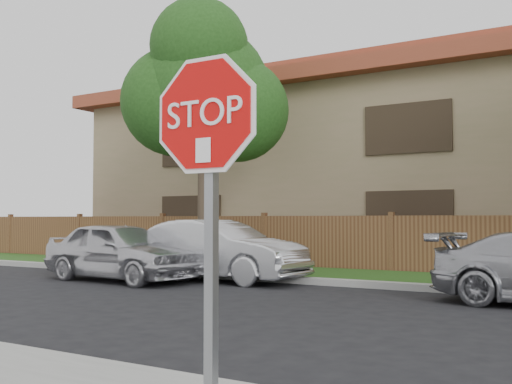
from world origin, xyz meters
The scene contains 4 objects.
tree_left centered at (-8.98, 9.57, 5.22)m, with size 4.80×3.90×7.78m.
stop_sign centered at (-0.94, -1.48, 1.83)m, with size 1.01×0.13×2.55m.
sedan_far_left centered at (-9.16, 6.40, 0.73)m, with size 1.72×4.28×1.46m, color silver.
sedan_left centered at (-7.12, 7.60, 0.74)m, with size 1.58×4.52×1.49m, color silver.
Camera 1 is at (1.18, -4.46, 1.51)m, focal length 42.00 mm.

